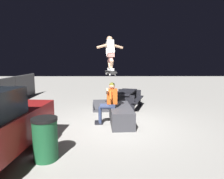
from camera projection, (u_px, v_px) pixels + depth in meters
ground_plane at (117, 124)px, 6.45m from camera, size 40.00×40.00×0.00m
ledge_box_main at (121, 115)px, 6.61m from camera, size 1.91×0.81×0.56m
person_sitting_on_ledge at (109, 101)px, 6.43m from camera, size 0.59×0.76×1.39m
skateboard at (111, 73)px, 6.41m from camera, size 1.04×0.41×0.15m
skater_airborne at (110, 52)px, 6.36m from camera, size 0.64×0.88×1.12m
kicker_ramp at (103, 107)px, 8.53m from camera, size 1.28×0.99×0.39m
picnic_table_back at (126, 97)px, 8.68m from camera, size 2.03×1.80×0.75m
trash_bin at (45, 139)px, 4.11m from camera, size 0.54×0.54×0.92m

